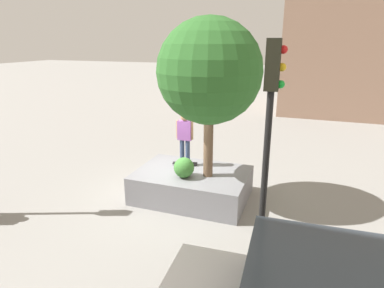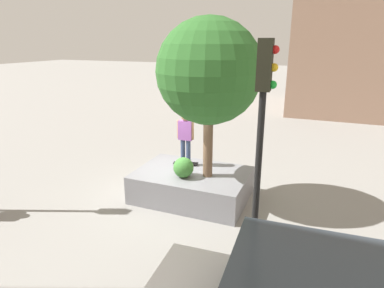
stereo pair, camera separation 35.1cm
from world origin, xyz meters
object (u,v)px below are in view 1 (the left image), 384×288
Objects in this scene: planter_ledge at (192,185)px; skateboarder at (185,135)px; skateboard at (185,163)px; plaza_tree at (209,72)px; traffic_light_median at (269,130)px.

planter_ledge is 1.59m from skateboarder.
skateboarder reaches higher than skateboard.
plaza_tree is 2.30m from skateboarder.
plaza_tree is (-0.54, 0.11, 3.48)m from planter_ledge.
traffic_light_median is at bearing 123.82° from plaza_tree.
skateboard is at bearing -48.61° from planter_ledge.
planter_ledge is 2.05× the size of skateboarder.
plaza_tree is at bearing -56.18° from traffic_light_median.
traffic_light_median is (-2.98, 3.60, 2.31)m from skateboard.
planter_ledge is 4.93m from traffic_light_median.
planter_ledge is at bearing -11.20° from plaza_tree.
traffic_light_median is at bearing 129.37° from planter_ledge.
plaza_tree is at bearing 148.96° from skateboarder.
skateboarder is (0.00, 0.00, 0.97)m from skateboard.
skateboarder is (0.41, -0.47, 1.47)m from planter_ledge.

